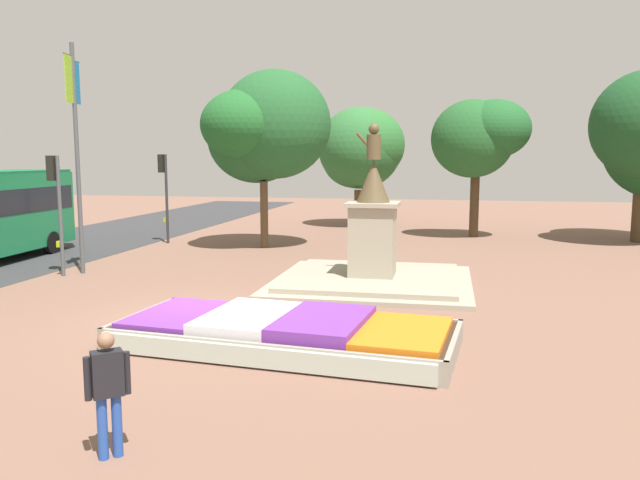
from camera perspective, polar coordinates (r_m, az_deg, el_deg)
name	(u,v)px	position (r m, az deg, el deg)	size (l,w,h in m)	color
ground_plane	(201,321)	(15.11, -10.86, -7.28)	(88.46, 88.46, 0.00)	brown
flower_planter	(285,333)	(12.84, -3.20, -8.49)	(7.16, 3.67, 0.67)	#38281C
statue_monument	(372,258)	(18.97, 4.82, -1.62)	(5.91, 5.91, 4.83)	#9E9480
traffic_light_mid_block	(56,194)	(21.75, -22.98, 3.89)	(0.41, 0.29, 3.90)	#4C5156
traffic_light_far_corner	(164,183)	(28.72, -14.05, 5.11)	(0.42, 0.31, 3.97)	#2D2D33
banner_pole	(77,148)	(21.94, -21.36, 7.85)	(0.22, 1.19, 7.47)	#4C5156
pedestrian_near_planter	(108,386)	(8.55, -18.82, -12.52)	(0.46, 0.41, 1.66)	#264CA5
park_tree_behind_statue	(481,135)	(30.53, 14.50, 9.24)	(4.59, 3.45, 6.54)	#4C3823
park_tree_far_right	(263,129)	(26.74, -5.26, 10.05)	(5.41, 5.29, 7.46)	brown
park_tree_street_side	(361,149)	(34.95, 3.79, 8.29)	(4.78, 4.63, 6.60)	#4C3823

